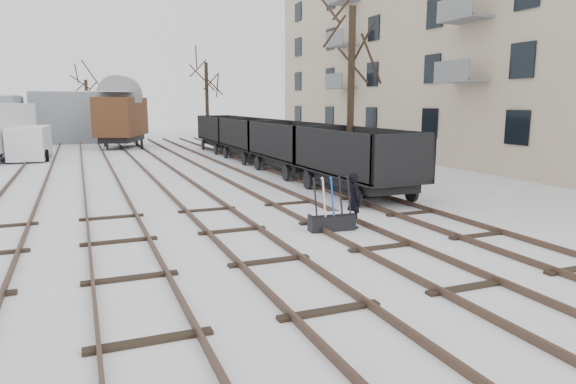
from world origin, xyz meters
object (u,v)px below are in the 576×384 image
at_px(ground_frame, 332,220).
at_px(box_van_wagon, 121,115).
at_px(freight_wagon_a, 356,170).
at_px(panel_van, 30,143).
at_px(worker, 354,200).

bearing_deg(ground_frame, box_van_wagon, 101.50).
bearing_deg(freight_wagon_a, box_van_wagon, 104.66).
distance_m(freight_wagon_a, panel_van, 22.31).
relative_size(freight_wagon_a, panel_van, 1.30).
distance_m(freight_wagon_a, box_van_wagon, 26.15).
relative_size(ground_frame, worker, 0.95).
height_order(ground_frame, freight_wagon_a, freight_wagon_a).
xyz_separation_m(ground_frame, box_van_wagon, (-3.23, 29.83, 2.24)).
height_order(box_van_wagon, panel_van, box_van_wagon).
distance_m(ground_frame, box_van_wagon, 30.09).
xyz_separation_m(box_van_wagon, panel_van, (-6.01, -6.85, -1.45)).
height_order(worker, panel_van, panel_van).
height_order(worker, box_van_wagon, box_van_wagon).
relative_size(ground_frame, box_van_wagon, 0.23).
bearing_deg(freight_wagon_a, ground_frame, -126.39).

